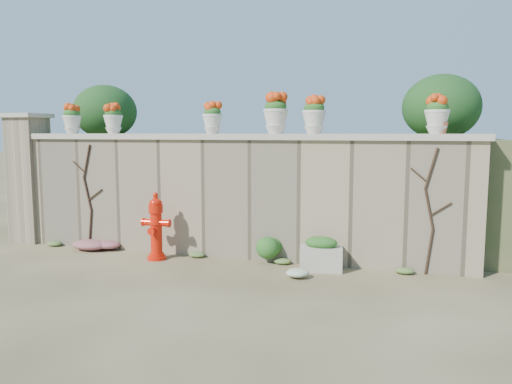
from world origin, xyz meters
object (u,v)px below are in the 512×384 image
(fire_hydrant, at_px, (156,226))
(terracotta_pot, at_px, (440,125))
(planter_box, at_px, (321,255))
(urn_pot_0, at_px, (72,119))

(fire_hydrant, relative_size, terracotta_pot, 3.89)
(terracotta_pot, bearing_deg, planter_box, -164.21)
(planter_box, height_order, terracotta_pot, terracotta_pot)
(planter_box, bearing_deg, urn_pot_0, 164.70)
(fire_hydrant, bearing_deg, planter_box, 0.97)
(urn_pot_0, distance_m, terracotta_pot, 6.44)
(planter_box, relative_size, urn_pot_0, 1.30)
(urn_pot_0, bearing_deg, planter_box, -5.63)
(urn_pot_0, bearing_deg, terracotta_pot, -0.00)
(planter_box, xyz_separation_m, urn_pot_0, (-4.77, 0.47, 2.12))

